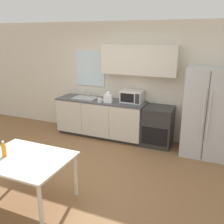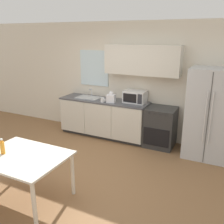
{
  "view_description": "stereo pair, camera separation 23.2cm",
  "coord_description": "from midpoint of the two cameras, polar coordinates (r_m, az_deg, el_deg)",
  "views": [
    {
      "loc": [
        2.09,
        -3.49,
        2.4
      ],
      "look_at": [
        0.39,
        0.51,
        1.05
      ],
      "focal_mm": 40.0,
      "sensor_mm": 36.0,
      "label": 1
    },
    {
      "loc": [
        2.3,
        -3.4,
        2.4
      ],
      "look_at": [
        0.39,
        0.51,
        1.05
      ],
      "focal_mm": 40.0,
      "sensor_mm": 36.0,
      "label": 2
    }
  ],
  "objects": [
    {
      "name": "kitchen_sink",
      "position": [
        6.17,
        -7.23,
        3.28
      ],
      "size": [
        0.58,
        0.39,
        0.21
      ],
      "color": "#B7BABC",
      "rests_on": "kitchen_counter"
    },
    {
      "name": "drink_bottle",
      "position": [
        3.97,
        -25.04,
        -7.87
      ],
      "size": [
        0.07,
        0.07,
        0.24
      ],
      "color": "orange",
      "rests_on": "dining_table"
    },
    {
      "name": "ground_plane",
      "position": [
        4.74,
        -8.38,
        -13.37
      ],
      "size": [
        12.0,
        12.0,
        0.0
      ],
      "primitive_type": "plane",
      "color": "olive"
    },
    {
      "name": "refrigerator",
      "position": [
        5.33,
        19.71,
        -0.11
      ],
      "size": [
        0.88,
        0.76,
        1.8
      ],
      "color": "silver",
      "rests_on": "ground_plane"
    },
    {
      "name": "wall_back",
      "position": [
        5.95,
        1.71,
        7.9
      ],
      "size": [
        12.0,
        0.38,
        2.7
      ],
      "color": "beige",
      "rests_on": "ground_plane"
    },
    {
      "name": "dining_table",
      "position": [
        3.89,
        -20.82,
        -10.91
      ],
      "size": [
        1.25,
        0.95,
        0.73
      ],
      "color": "beige",
      "rests_on": "ground_plane"
    },
    {
      "name": "oven_range",
      "position": [
        5.66,
        9.27,
        -3.25
      ],
      "size": [
        0.64,
        0.62,
        0.88
      ],
      "color": "#2D2D2D",
      "rests_on": "ground_plane"
    },
    {
      "name": "microwave",
      "position": [
        5.74,
        3.48,
        3.59
      ],
      "size": [
        0.49,
        0.37,
        0.27
      ],
      "color": "silver",
      "rests_on": "kitchen_counter"
    },
    {
      "name": "coffee_mug",
      "position": [
        5.75,
        -3.93,
        2.72
      ],
      "size": [
        0.12,
        0.09,
        0.1
      ],
      "color": "white",
      "rests_on": "kitchen_counter"
    },
    {
      "name": "grocery_bag_0",
      "position": [
        5.72,
        -2.02,
        3.29
      ],
      "size": [
        0.21,
        0.19,
        0.26
      ],
      "rotation": [
        0.0,
        0.0,
        0.17
      ],
      "color": "white",
      "rests_on": "kitchen_counter"
    },
    {
      "name": "kitchen_counter",
      "position": [
        6.1,
        -3.66,
        -1.34
      ],
      "size": [
        2.17,
        0.65,
        0.91
      ],
      "color": "#333333",
      "rests_on": "ground_plane"
    }
  ]
}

